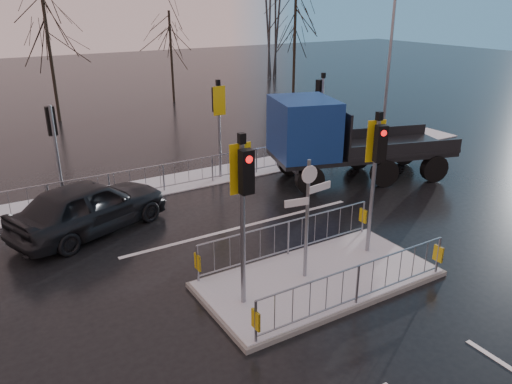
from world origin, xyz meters
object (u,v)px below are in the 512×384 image
flatbed_truck (328,138)px  street_lamp_right (391,52)px  traffic_island (319,267)px  car_far_lane (89,206)px

flatbed_truck → street_lamp_right: 6.86m
traffic_island → car_far_lane: traffic_island is taller
car_far_lane → flatbed_truck: 9.07m
traffic_island → car_far_lane: 7.25m
traffic_island → car_far_lane: size_ratio=1.23×
car_far_lane → street_lamp_right: size_ratio=0.61×
street_lamp_right → car_far_lane: bearing=-170.2°
traffic_island → street_lamp_right: bearing=38.7°
flatbed_truck → street_lamp_right: size_ratio=0.94×
car_far_lane → street_lamp_right: bearing=-100.5°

